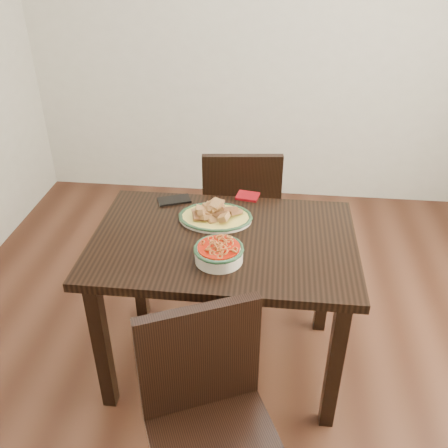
# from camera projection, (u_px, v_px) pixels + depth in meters

# --- Properties ---
(floor) EXTENTS (3.50, 3.50, 0.00)m
(floor) POSITION_uv_depth(u_px,v_px,m) (246.00, 348.00, 2.62)
(floor) COLOR #391D12
(floor) RESTS_ON ground
(wall_back) EXTENTS (3.50, 0.10, 2.60)m
(wall_back) POSITION_uv_depth(u_px,v_px,m) (269.00, 24.00, 3.41)
(wall_back) COLOR beige
(wall_back) RESTS_ON ground
(dining_table) EXTENTS (1.14, 0.76, 0.75)m
(dining_table) POSITION_uv_depth(u_px,v_px,m) (224.00, 258.00, 2.21)
(dining_table) COLOR black
(dining_table) RESTS_ON ground
(chair_far) EXTENTS (0.46, 0.46, 0.89)m
(chair_far) POSITION_uv_depth(u_px,v_px,m) (241.00, 210.00, 2.85)
(chair_far) COLOR black
(chair_far) RESTS_ON ground
(chair_near) EXTENTS (0.56, 0.56, 0.89)m
(chair_near) POSITION_uv_depth(u_px,v_px,m) (210.00, 416.00, 1.68)
(chair_near) COLOR black
(chair_near) RESTS_ON ground
(fish_plate) EXTENTS (0.33, 0.26, 0.11)m
(fish_plate) POSITION_uv_depth(u_px,v_px,m) (215.00, 211.00, 2.26)
(fish_plate) COLOR beige
(fish_plate) RESTS_ON dining_table
(noodle_bowl) EXTENTS (0.20, 0.20, 0.08)m
(noodle_bowl) POSITION_uv_depth(u_px,v_px,m) (219.00, 251.00, 1.99)
(noodle_bowl) COLOR beige
(noodle_bowl) RESTS_ON dining_table
(smartphone) EXTENTS (0.17, 0.14, 0.01)m
(smartphone) POSITION_uv_depth(u_px,v_px,m) (174.00, 200.00, 2.43)
(smartphone) COLOR black
(smartphone) RESTS_ON dining_table
(napkin) EXTENTS (0.12, 0.11, 0.01)m
(napkin) POSITION_uv_depth(u_px,v_px,m) (248.00, 196.00, 2.46)
(napkin) COLOR maroon
(napkin) RESTS_ON dining_table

